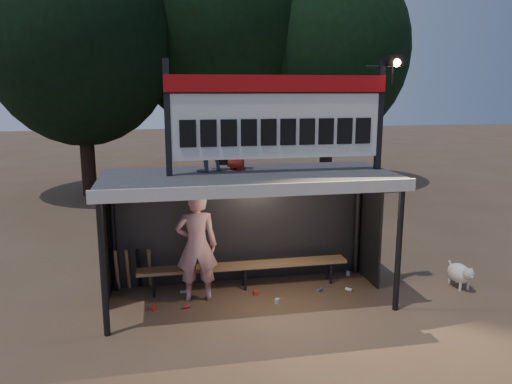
% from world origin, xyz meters
% --- Properties ---
extents(ground, '(80.00, 80.00, 0.00)m').
position_xyz_m(ground, '(0.00, 0.00, 0.00)').
color(ground, brown).
rests_on(ground, ground).
extents(player, '(0.77, 0.53, 2.02)m').
position_xyz_m(player, '(-0.92, 0.19, 1.01)').
color(player, silver).
rests_on(player, ground).
extents(child_a, '(0.70, 0.63, 1.17)m').
position_xyz_m(child_a, '(-0.71, 0.35, 2.91)').
color(child_a, gray).
rests_on(child_a, dugout_shelter).
extents(child_b, '(0.52, 0.51, 0.90)m').
position_xyz_m(child_b, '(-0.15, 0.44, 2.77)').
color(child_b, '#B4261B').
rests_on(child_b, dugout_shelter).
extents(dugout_shelter, '(5.10, 2.08, 2.32)m').
position_xyz_m(dugout_shelter, '(0.00, 0.24, 1.85)').
color(dugout_shelter, '#38383A').
rests_on(dugout_shelter, ground).
extents(scoreboard_assembly, '(4.10, 0.27, 1.99)m').
position_xyz_m(scoreboard_assembly, '(0.56, -0.01, 3.32)').
color(scoreboard_assembly, black).
rests_on(scoreboard_assembly, dugout_shelter).
extents(bench, '(4.00, 0.35, 0.48)m').
position_xyz_m(bench, '(0.00, 0.55, 0.43)').
color(bench, '#976E47').
rests_on(bench, ground).
extents(tree_left, '(6.46, 6.46, 9.27)m').
position_xyz_m(tree_left, '(-4.00, 10.00, 5.51)').
color(tree_left, black).
rests_on(tree_left, ground).
extents(tree_mid, '(7.22, 7.22, 10.36)m').
position_xyz_m(tree_mid, '(1.00, 11.50, 6.17)').
color(tree_mid, black).
rests_on(tree_mid, ground).
extents(tree_right, '(6.08, 6.08, 8.72)m').
position_xyz_m(tree_right, '(5.00, 10.50, 5.19)').
color(tree_right, black).
rests_on(tree_right, ground).
extents(dog, '(0.36, 0.81, 0.49)m').
position_xyz_m(dog, '(4.07, -0.22, 0.28)').
color(dog, white).
rests_on(dog, ground).
extents(bats, '(0.67, 0.35, 0.84)m').
position_xyz_m(bats, '(-2.07, 0.82, 0.43)').
color(bats, '#A37B4C').
rests_on(bats, ground).
extents(litter, '(4.02, 1.17, 0.08)m').
position_xyz_m(litter, '(0.26, 0.13, 0.04)').
color(litter, '#B22D1E').
rests_on(litter, ground).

